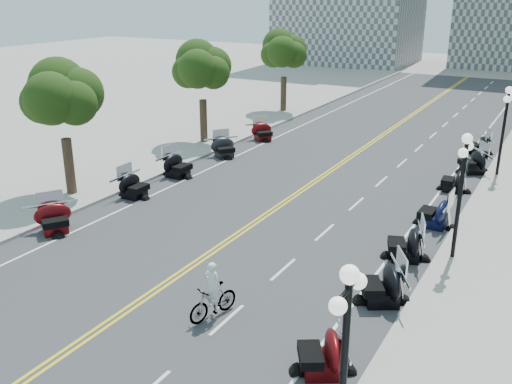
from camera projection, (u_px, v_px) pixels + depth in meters
The scene contains 42 objects.
ground at pixel (213, 251), 23.10m from camera, with size 160.00×160.00×0.00m, color gray.
road at pixel (314, 182), 31.29m from camera, with size 16.00×90.00×0.01m, color #333335.
centerline_yellow_a at pixel (312, 182), 31.34m from camera, with size 0.12×90.00×0.00m, color yellow.
centerline_yellow_b at pixel (316, 183), 31.23m from camera, with size 0.12×90.00×0.00m, color yellow.
edge_line_north at pixel (432, 203), 28.32m from camera, with size 0.12×90.00×0.00m, color white.
edge_line_south at pixel (216, 165), 34.25m from camera, with size 0.12×90.00×0.00m, color white.
lane_dash_5 at pixel (227, 320), 18.33m from camera, with size 0.12×2.00×0.00m, color white.
lane_dash_6 at pixel (283, 269), 21.61m from camera, with size 0.12×2.00×0.00m, color white.
lane_dash_7 at pixel (325, 232), 24.89m from camera, with size 0.12×2.00×0.00m, color white.
lane_dash_8 at pixel (356, 204), 28.16m from camera, with size 0.12×2.00×0.00m, color white.
lane_dash_9 at pixel (382, 181), 31.44m from camera, with size 0.12×2.00×0.00m, color white.
lane_dash_10 at pixel (402, 163), 34.72m from camera, with size 0.12×2.00×0.00m, color white.
lane_dash_11 at pixel (419, 148), 38.00m from camera, with size 0.12×2.00×0.00m, color white.
lane_dash_12 at pixel (433, 135), 41.27m from camera, with size 0.12×2.00×0.00m, color white.
lane_dash_13 at pixel (445, 124), 44.55m from camera, with size 0.12×2.00×0.00m, color white.
lane_dash_14 at pixel (456, 115), 47.83m from camera, with size 0.12×2.00×0.00m, color white.
lane_dash_15 at pixel (465, 107), 51.11m from camera, with size 0.12×2.00×0.00m, color white.
lane_dash_16 at pixel (473, 100), 54.38m from camera, with size 0.12×2.00×0.00m, color white.
lane_dash_17 at pixel (480, 93), 57.66m from camera, with size 0.12×2.00×0.00m, color white.
lane_dash_18 at pixel (486, 88), 60.94m from camera, with size 0.12×2.00×0.00m, color white.
lane_dash_19 at pixel (492, 83), 64.21m from camera, with size 0.12×2.00×0.00m, color white.
sidewalk_south at pixel (162, 155), 36.13m from camera, with size 5.00×90.00×0.15m, color #9E9991.
street_lamp_1 at pixel (343, 375), 11.68m from camera, with size 0.50×1.20×4.90m, color black, non-canonical shape.
street_lamp_2 at pixel (460, 198), 21.51m from camera, with size 0.50×1.20×4.90m, color black, non-canonical shape.
street_lamp_3 at pixel (503, 132), 31.34m from camera, with size 0.50×1.20×4.90m, color black, non-canonical shape.
tree_2 at pixel (62, 104), 27.76m from camera, with size 4.80×4.80×9.20m, color #235619, non-canonical shape.
tree_3 at pixel (202, 73), 37.60m from camera, with size 4.80×4.80×9.20m, color #235619, non-canonical shape.
tree_4 at pixel (284, 56), 47.43m from camera, with size 4.80×4.80×9.20m, color #235619, non-canonical shape.
motorcycle_n_4 at pixel (322, 351), 15.61m from camera, with size 2.00×2.00×1.40m, color #590A0C, non-canonical shape.
motorcycle_n_5 at pixel (382, 283), 19.11m from camera, with size 2.14×2.14×1.50m, color black, non-canonical shape.
motorcycle_n_6 at pixel (405, 242), 22.23m from camera, with size 2.06×2.06×1.44m, color black, non-canonical shape.
motorcycle_n_7 at pixel (435, 211), 25.29m from camera, with size 2.09×2.09×1.46m, color black, non-canonical shape.
motorcycle_n_8 at pixel (454, 179), 29.73m from camera, with size 1.89×1.89×1.32m, color black, non-canonical shape.
motorcycle_n_9 at pixel (473, 161), 32.65m from camera, with size 2.09×2.09×1.47m, color black, non-canonical shape.
motorcycle_n_10 at pixel (479, 144), 36.41m from camera, with size 1.91×1.91×1.33m, color black, non-canonical shape.
motorcycle_s_5 at pixel (54, 217), 24.69m from camera, with size 2.00×2.00×1.40m, color #590A0C, non-canonical shape.
motorcycle_s_6 at pixel (134, 185), 28.83m from camera, with size 1.95×1.95×1.36m, color black, non-canonical shape.
motorcycle_s_7 at pixel (178, 164), 32.00m from camera, with size 2.07×2.07×1.45m, color black, non-canonical shape.
motorcycle_s_8 at pixel (224, 147), 35.75m from camera, with size 1.95×1.95×1.36m, color black, non-canonical shape.
motorcycle_s_9 at pixel (263, 131), 39.74m from camera, with size 1.90×1.90×1.33m, color #590A0C, non-canonical shape.
bicycle at pixel (213, 301), 18.31m from camera, with size 0.54×1.91×1.15m, color #A51414.
cyclist_rider at pixel (212, 263), 17.84m from camera, with size 0.59×0.39×1.63m, color white.
Camera 1 is at (11.82, -17.35, 10.07)m, focal length 40.00 mm.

